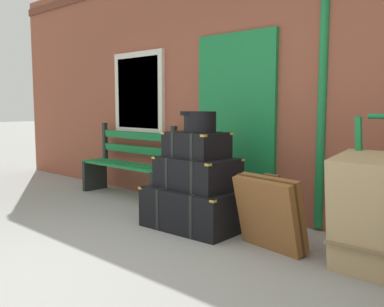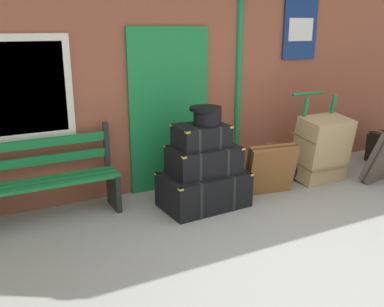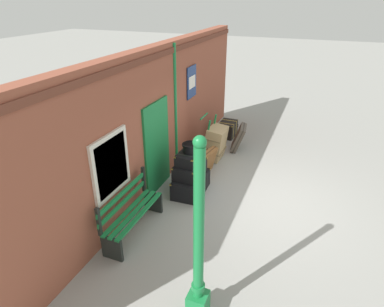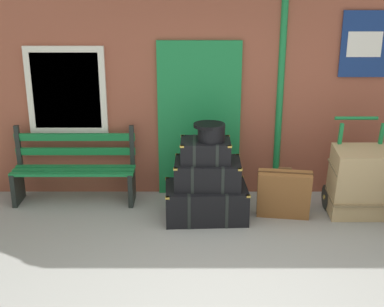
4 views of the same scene
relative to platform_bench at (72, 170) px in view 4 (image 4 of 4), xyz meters
name	(u,v)px [view 4 (image 4 of 4)]	position (x,y,z in m)	size (l,w,h in m)	color
ground_plane	(223,292)	(1.88, -2.16, -0.44)	(60.00, 60.00, 0.00)	gray
brick_facade	(212,77)	(1.86, 0.44, 1.15)	(10.40, 0.35, 3.20)	brown
platform_bench	(72,170)	(0.00, 0.00, 0.00)	(1.60, 0.43, 1.01)	#197A3D
steamer_trunk_base	(204,202)	(1.73, -0.52, -0.23)	(1.04, 0.70, 0.43)	black
steamer_trunk_middle	(205,173)	(1.75, -0.49, 0.14)	(0.82, 0.57, 0.33)	black
steamer_trunk_top	(203,150)	(1.72, -0.47, 0.43)	(0.61, 0.45, 0.27)	black
round_hatbox	(209,131)	(1.78, -0.49, 0.68)	(0.38, 0.34, 0.21)	black
porters_trolley	(351,191)	(3.62, -0.33, -0.17)	(0.71, 0.56, 1.21)	black
large_brown_trunk	(357,182)	(3.62, -0.50, 0.02)	(0.70, 0.55, 0.93)	tan
suitcase_umber	(282,194)	(2.69, -0.57, -0.11)	(0.68, 0.40, 0.68)	brown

